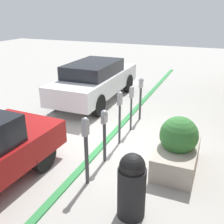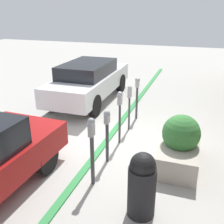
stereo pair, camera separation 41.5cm
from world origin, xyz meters
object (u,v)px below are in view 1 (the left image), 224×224
at_px(parking_meter_fourth, 131,100).
at_px(planter_box, 178,148).
at_px(parking_meter_nearest, 86,143).
at_px(parking_meter_middle, 120,109).
at_px(parking_meter_second, 104,127).
at_px(trash_bin, 132,186).
at_px(parking_meter_farthest, 141,91).
at_px(parked_car_middle, 96,80).

distance_m(parking_meter_fourth, planter_box, 2.21).
xyz_separation_m(parking_meter_nearest, planter_box, (1.28, -1.60, -0.43)).
relative_size(parking_meter_middle, planter_box, 0.89).
relative_size(parking_meter_second, trash_bin, 1.07).
height_order(parking_meter_nearest, parking_meter_farthest, parking_meter_nearest).
distance_m(parking_meter_middle, parking_meter_farthest, 1.79).
bearing_deg(parking_meter_middle, planter_box, -109.76).
height_order(parking_meter_second, planter_box, parking_meter_second).
distance_m(parking_meter_middle, trash_bin, 2.65).
xyz_separation_m(parking_meter_farthest, planter_box, (-2.36, -1.58, -0.44)).
bearing_deg(parking_meter_middle, parking_meter_farthest, -0.76).
distance_m(parking_meter_fourth, trash_bin, 3.47).
distance_m(parking_meter_nearest, parking_meter_fourth, 2.75).
xyz_separation_m(parking_meter_nearest, trash_bin, (-0.51, -1.12, -0.32)).
height_order(parking_meter_middle, planter_box, parking_meter_middle).
relative_size(parked_car_middle, trash_bin, 3.97).
bearing_deg(parked_car_middle, parking_meter_second, -151.94).
height_order(parking_meter_nearest, trash_bin, parking_meter_nearest).
xyz_separation_m(parking_meter_second, parking_meter_farthest, (2.75, -0.03, 0.07)).
relative_size(parking_meter_second, parked_car_middle, 0.27).
bearing_deg(parking_meter_farthest, parking_meter_nearest, 179.71).
bearing_deg(parking_meter_second, parking_meter_nearest, -179.50).
height_order(parking_meter_second, parking_meter_farthest, parking_meter_farthest).
bearing_deg(trash_bin, parking_meter_middle, 25.43).
bearing_deg(parking_meter_nearest, parking_meter_middle, 0.15).
xyz_separation_m(parking_meter_fourth, planter_box, (-1.47, -1.59, -0.45)).
xyz_separation_m(parking_meter_second, parked_car_middle, (3.92, 2.13, -0.05)).
relative_size(parking_meter_farthest, trash_bin, 1.14).
relative_size(parking_meter_nearest, parked_car_middle, 0.31).
relative_size(parking_meter_fourth, parked_car_middle, 0.28).
bearing_deg(planter_box, parking_meter_fourth, 47.14).
bearing_deg(parking_meter_farthest, trash_bin, -165.14).
xyz_separation_m(parking_meter_second, parking_meter_middle, (0.96, -0.00, 0.12)).
bearing_deg(parking_meter_middle, parking_meter_second, 179.82).
distance_m(parking_meter_middle, parking_meter_fourth, 0.90).
bearing_deg(parking_meter_second, parking_meter_middle, -0.18).
height_order(parking_meter_fourth, planter_box, parking_meter_fourth).
height_order(parking_meter_fourth, parking_meter_farthest, parking_meter_farthest).
distance_m(planter_box, trash_bin, 1.86).
relative_size(parking_meter_fourth, planter_box, 0.83).
relative_size(parking_meter_middle, parking_meter_farthest, 1.05).
height_order(parking_meter_middle, parking_meter_fourth, parking_meter_middle).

